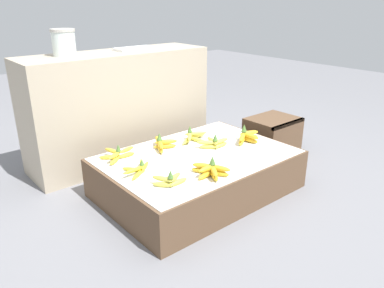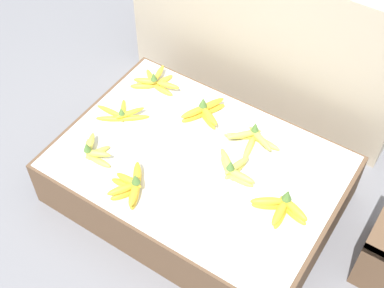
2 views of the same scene
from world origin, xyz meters
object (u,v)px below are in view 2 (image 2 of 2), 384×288
Objects in this scene: banana_bunch_middle_left at (122,114)px; banana_bunch_back_midleft at (204,112)px; banana_bunch_middle_right at (281,208)px; banana_bunch_back_midright at (252,138)px; banana_bunch_front_midleft at (131,186)px; banana_bunch_middle_midright at (234,169)px; banana_bunch_front_left at (94,151)px; banana_bunch_back_left at (156,81)px.

banana_bunch_middle_left is 1.07× the size of banana_bunch_back_midleft.
banana_bunch_back_midright is at bearing 136.59° from banana_bunch_middle_right.
banana_bunch_front_midleft reaches higher than banana_bunch_middle_midright.
banana_bunch_middle_left is 0.58m from banana_bunch_back_midright.
banana_bunch_front_left is at bearing -80.57° from banana_bunch_middle_left.
banana_bunch_back_left is 0.55m from banana_bunch_back_midright.
banana_bunch_back_left is at bearing 116.48° from banana_bunch_front_midleft.
banana_bunch_back_midleft is at bearing 58.94° from banana_bunch_front_left.
banana_bunch_back_midright is at bearing 96.13° from banana_bunch_middle_midright.
banana_bunch_back_midleft is (-0.51, 0.27, -0.00)m from banana_bunch_middle_right.
banana_bunch_front_left is at bearing -140.72° from banana_bunch_back_midright.
banana_bunch_middle_right is (0.24, -0.06, 0.00)m from banana_bunch_middle_midright.
banana_bunch_front_left is 0.79m from banana_bunch_middle_right.
banana_bunch_front_left is 0.51m from banana_bunch_back_midleft.
banana_bunch_middle_left is at bearing 175.43° from banana_bunch_middle_right.
banana_bunch_back_midright reaches higher than banana_bunch_back_left.
banana_bunch_middle_midright is 0.84× the size of banana_bunch_back_midright.
banana_bunch_middle_midright is 0.18m from banana_bunch_back_midright.
banana_bunch_middle_midright is at bearing -23.68° from banana_bunch_back_left.
banana_bunch_middle_left is at bearing -146.25° from banana_bunch_back_midleft.
banana_bunch_front_left is 0.86× the size of banana_bunch_back_midleft.
banana_bunch_back_left is at bearing 158.88° from banana_bunch_middle_right.
banana_bunch_middle_right is 0.36m from banana_bunch_back_midright.
banana_bunch_front_midleft is 0.92× the size of banana_bunch_middle_right.
banana_bunch_front_left is at bearing -167.64° from banana_bunch_middle_right.
banana_bunch_middle_midright is 0.33m from banana_bunch_back_midleft.
banana_bunch_middle_midright is 0.61m from banana_bunch_back_left.
banana_bunch_back_midright is (0.51, 0.42, 0.00)m from banana_bunch_front_left.
banana_bunch_middle_left is 0.57m from banana_bunch_middle_midright.
banana_bunch_middle_right is at bearing -4.57° from banana_bunch_middle_left.
banana_bunch_back_left is 0.92× the size of banana_bunch_back_midright.
banana_bunch_middle_right is (0.81, -0.06, 0.01)m from banana_bunch_middle_left.
banana_bunch_back_midleft reaches higher than banana_bunch_middle_left.
banana_bunch_front_midleft is at bearing -46.74° from banana_bunch_middle_left.
banana_bunch_back_midright is at bearing -6.62° from banana_bunch_back_left.
banana_bunch_front_midleft is 1.02× the size of banana_bunch_middle_midright.
banana_bunch_middle_left is 0.25m from banana_bunch_back_left.
banana_bunch_back_left is 0.30m from banana_bunch_back_midleft.
banana_bunch_middle_left is at bearing -161.55° from banana_bunch_back_midright.
banana_bunch_back_left is at bearing 93.89° from banana_bunch_front_left.
banana_bunch_front_midleft is at bearing -93.14° from banana_bunch_back_midleft.
banana_bunch_middle_midright is at bearing -36.94° from banana_bunch_back_midleft.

